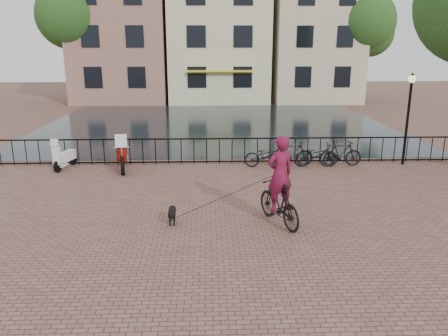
{
  "coord_description": "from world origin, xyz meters",
  "views": [
    {
      "loc": [
        -0.43,
        -8.7,
        4.46
      ],
      "look_at": [
        0.0,
        3.0,
        1.2
      ],
      "focal_mm": 35.0,
      "sensor_mm": 36.0,
      "label": 1
    }
  ],
  "objects_px": {
    "dog": "(172,214)",
    "scooter": "(65,152)",
    "motorcycle": "(122,149)",
    "lamp_post": "(409,104)",
    "cyclist": "(280,186)"
  },
  "relations": [
    {
      "from": "dog",
      "to": "motorcycle",
      "type": "xyz_separation_m",
      "value": [
        -2.27,
        5.37,
        0.52
      ]
    },
    {
      "from": "dog",
      "to": "scooter",
      "type": "distance_m",
      "value": 7.11
    },
    {
      "from": "lamp_post",
      "to": "scooter",
      "type": "bearing_deg",
      "value": -179.55
    },
    {
      "from": "dog",
      "to": "scooter",
      "type": "height_order",
      "value": "scooter"
    },
    {
      "from": "lamp_post",
      "to": "motorcycle",
      "type": "distance_m",
      "value": 10.98
    },
    {
      "from": "cyclist",
      "to": "dog",
      "type": "height_order",
      "value": "cyclist"
    },
    {
      "from": "dog",
      "to": "scooter",
      "type": "xyz_separation_m",
      "value": [
        -4.45,
        5.53,
        0.41
      ]
    },
    {
      "from": "cyclist",
      "to": "dog",
      "type": "relative_size",
      "value": 3.77
    },
    {
      "from": "lamp_post",
      "to": "motorcycle",
      "type": "bearing_deg",
      "value": -178.65
    },
    {
      "from": "dog",
      "to": "motorcycle",
      "type": "height_order",
      "value": "motorcycle"
    },
    {
      "from": "lamp_post",
      "to": "cyclist",
      "type": "relative_size",
      "value": 1.26
    },
    {
      "from": "scooter",
      "to": "dog",
      "type": "bearing_deg",
      "value": -37.62
    },
    {
      "from": "cyclist",
      "to": "lamp_post",
      "type": "bearing_deg",
      "value": -157.4
    },
    {
      "from": "lamp_post",
      "to": "scooter",
      "type": "height_order",
      "value": "lamp_post"
    },
    {
      "from": "motorcycle",
      "to": "scooter",
      "type": "bearing_deg",
      "value": 166.19
    }
  ]
}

